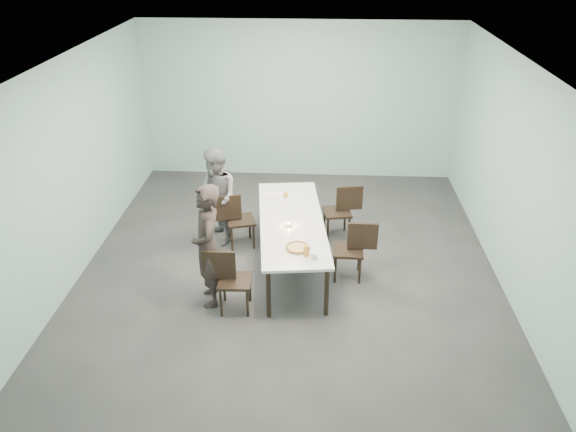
# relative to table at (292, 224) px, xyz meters

# --- Properties ---
(ground) EXTENTS (7.00, 7.00, 0.00)m
(ground) POSITION_rel_table_xyz_m (-0.03, -0.08, -0.69)
(ground) COLOR #333335
(ground) RESTS_ON ground
(room_shell) EXTENTS (6.02, 7.02, 3.01)m
(room_shell) POSITION_rel_table_xyz_m (-0.03, -0.08, 1.33)
(room_shell) COLOR #99C1C1
(room_shell) RESTS_ON ground
(table) EXTENTS (1.19, 2.69, 0.75)m
(table) POSITION_rel_table_xyz_m (0.00, 0.00, 0.00)
(table) COLOR white
(table) RESTS_ON ground
(chair_near_left) EXTENTS (0.62, 0.43, 0.87)m
(chair_near_left) POSITION_rel_table_xyz_m (-0.75, -1.11, -0.19)
(chair_near_left) COLOR black
(chair_near_left) RESTS_ON ground
(chair_far_left) EXTENTS (0.65, 0.52, 0.87)m
(chair_far_left) POSITION_rel_table_xyz_m (-0.90, 0.53, -0.19)
(chair_far_left) COLOR black
(chair_far_left) RESTS_ON ground
(chair_near_right) EXTENTS (0.61, 0.43, 0.87)m
(chair_near_right) POSITION_rel_table_xyz_m (0.89, -0.26, -0.19)
(chair_near_right) COLOR black
(chair_near_right) RESTS_ON ground
(chair_far_right) EXTENTS (0.64, 0.48, 0.87)m
(chair_far_right) POSITION_rel_table_xyz_m (0.76, 0.93, -0.19)
(chair_far_right) COLOR black
(chair_far_right) RESTS_ON ground
(diner_near) EXTENTS (0.54, 0.70, 1.69)m
(diner_near) POSITION_rel_table_xyz_m (-1.03, -0.94, 0.15)
(diner_near) COLOR black
(diner_near) RESTS_ON ground
(diner_far) EXTENTS (0.88, 0.94, 1.54)m
(diner_far) POSITION_rel_table_xyz_m (-1.20, 0.66, 0.08)
(diner_far) COLOR slate
(diner_far) RESTS_ON ground
(pizza) EXTENTS (0.34, 0.34, 0.04)m
(pizza) POSITION_rel_table_xyz_m (0.12, -0.79, 0.08)
(pizza) COLOR white
(pizza) RESTS_ON table
(side_plate) EXTENTS (0.18, 0.18, 0.01)m
(side_plate) POSITION_rel_table_xyz_m (0.19, -0.52, 0.06)
(side_plate) COLOR white
(side_plate) RESTS_ON table
(beer_glass) EXTENTS (0.08, 0.08, 0.15)m
(beer_glass) POSITION_rel_table_xyz_m (0.24, -0.95, 0.13)
(beer_glass) COLOR #CA882C
(beer_glass) RESTS_ON table
(water_tumbler) EXTENTS (0.08, 0.08, 0.09)m
(water_tumbler) POSITION_rel_table_xyz_m (0.34, -1.02, 0.10)
(water_tumbler) COLOR silver
(water_tumbler) RESTS_ON table
(tealight) EXTENTS (0.06, 0.06, 0.05)m
(tealight) POSITION_rel_table_xyz_m (-0.03, -0.18, 0.08)
(tealight) COLOR silver
(tealight) RESTS_ON table
(amber_tumbler) EXTENTS (0.07, 0.07, 0.08)m
(amber_tumbler) POSITION_rel_table_xyz_m (-0.13, 0.76, 0.10)
(amber_tumbler) COLOR #CA882C
(amber_tumbler) RESTS_ON table
(menu) EXTENTS (0.32, 0.25, 0.01)m
(menu) POSITION_rel_table_xyz_m (-0.32, 0.84, 0.06)
(menu) COLOR silver
(menu) RESTS_ON table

